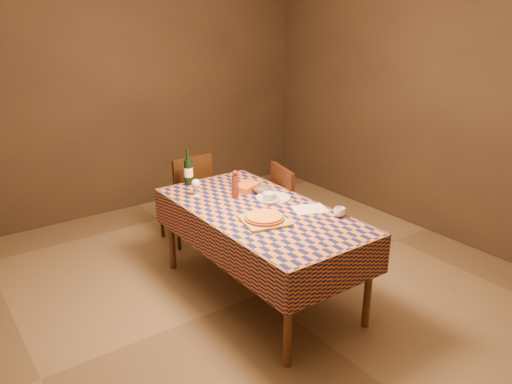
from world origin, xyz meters
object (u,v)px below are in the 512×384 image
(dining_table, at_px, (260,218))
(white_plate, at_px, (273,198))
(pizza, at_px, (264,217))
(wine_bottle, at_px, (188,171))
(bowl, at_px, (261,190))
(chair_right, at_px, (293,208))
(chair_far, at_px, (188,194))
(cutting_board, at_px, (264,220))

(dining_table, distance_m, white_plate, 0.27)
(pizza, distance_m, wine_bottle, 1.08)
(dining_table, bearing_deg, bowl, 51.40)
(white_plate, xyz_separation_m, chair_right, (0.40, 0.22, -0.26))
(white_plate, bearing_deg, bowl, 88.14)
(dining_table, xyz_separation_m, pizza, (-0.12, -0.22, 0.11))
(dining_table, xyz_separation_m, chair_right, (0.63, 0.34, -0.17))
(wine_bottle, xyz_separation_m, chair_far, (0.18, 0.38, -0.37))
(chair_far, bearing_deg, cutting_board, -95.51)
(bowl, bearing_deg, cutting_board, -124.51)
(dining_table, bearing_deg, pizza, -118.32)
(dining_table, height_order, wine_bottle, wine_bottle)
(cutting_board, bearing_deg, white_plate, 44.42)
(pizza, distance_m, bowl, 0.62)
(white_plate, bearing_deg, chair_right, 28.33)
(cutting_board, xyz_separation_m, chair_right, (0.75, 0.55, -0.26))
(bowl, bearing_deg, chair_far, 102.49)
(chair_right, bearing_deg, cutting_board, -143.40)
(pizza, distance_m, white_plate, 0.48)
(chair_far, distance_m, chair_right, 1.09)
(wine_bottle, bearing_deg, chair_far, 64.02)
(bowl, relative_size, chair_far, 0.17)
(bowl, bearing_deg, wine_bottle, 124.74)
(dining_table, distance_m, chair_right, 0.73)
(white_plate, height_order, chair_far, chair_far)
(cutting_board, height_order, white_plate, cutting_board)
(pizza, relative_size, bowl, 2.38)
(wine_bottle, bearing_deg, pizza, -87.67)
(bowl, distance_m, white_plate, 0.17)
(wine_bottle, bearing_deg, cutting_board, -87.67)
(wine_bottle, xyz_separation_m, chair_right, (0.79, -0.52, -0.37))
(wine_bottle, bearing_deg, dining_table, -79.39)
(pizza, xyz_separation_m, wine_bottle, (-0.04, 1.08, 0.09))
(chair_far, relative_size, chair_right, 1.00)
(white_plate, relative_size, chair_right, 0.31)
(cutting_board, height_order, bowl, bowl)
(cutting_board, relative_size, wine_bottle, 1.01)
(dining_table, distance_m, pizza, 0.27)
(cutting_board, distance_m, white_plate, 0.48)
(cutting_board, relative_size, white_plate, 1.14)
(wine_bottle, height_order, chair_right, wine_bottle)
(cutting_board, xyz_separation_m, pizza, (0.00, 0.00, 0.02))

